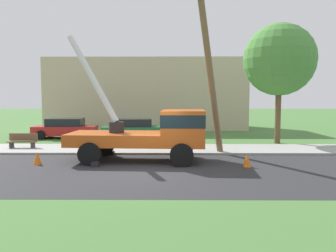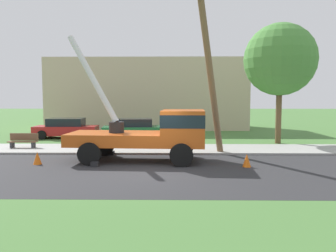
# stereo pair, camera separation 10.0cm
# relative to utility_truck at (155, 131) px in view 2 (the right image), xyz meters

# --- Properties ---
(ground_plane) EXTENTS (120.00, 120.00, 0.00)m
(ground_plane) POSITION_rel_utility_truck_xyz_m (-0.12, 9.84, -1.41)
(ground_plane) COLOR #477538
(road_asphalt) EXTENTS (80.00, 7.58, 0.01)m
(road_asphalt) POSITION_rel_utility_truck_xyz_m (-0.12, -2.16, -1.40)
(road_asphalt) COLOR #2B2B2D
(road_asphalt) RESTS_ON ground
(sidewalk_strip) EXTENTS (80.00, 3.31, 0.10)m
(sidewalk_strip) POSITION_rel_utility_truck_xyz_m (-0.12, 3.29, -1.36)
(sidewalk_strip) COLOR #9E9E99
(sidewalk_strip) RESTS_ON ground
(utility_truck) EXTENTS (6.75, 3.21, 5.98)m
(utility_truck) POSITION_rel_utility_truck_xyz_m (0.00, 0.00, 0.00)
(utility_truck) COLOR #C65119
(utility_truck) RESTS_ON ground
(leaning_utility_pole) EXTENTS (2.12, 2.34, 8.82)m
(leaning_utility_pole) POSITION_rel_utility_truck_xyz_m (2.60, 1.42, 3.12)
(leaning_utility_pole) COLOR brown
(leaning_utility_pole) RESTS_ON ground
(traffic_cone_ahead) EXTENTS (0.36, 0.36, 0.56)m
(traffic_cone_ahead) POSITION_rel_utility_truck_xyz_m (3.94, -1.31, -1.13)
(traffic_cone_ahead) COLOR orange
(traffic_cone_ahead) RESTS_ON ground
(traffic_cone_behind) EXTENTS (0.36, 0.36, 0.56)m
(traffic_cone_behind) POSITION_rel_utility_truck_xyz_m (-5.11, -0.87, -1.13)
(traffic_cone_behind) COLOR orange
(traffic_cone_behind) RESTS_ON ground
(parked_sedan_red) EXTENTS (4.47, 2.14, 1.42)m
(parked_sedan_red) POSITION_rel_utility_truck_xyz_m (-6.85, 8.69, -0.70)
(parked_sedan_red) COLOR #B21E1E
(parked_sedan_red) RESTS_ON ground
(parked_sedan_green) EXTENTS (4.54, 2.28, 1.42)m
(parked_sedan_green) POSITION_rel_utility_truck_xyz_m (-1.90, 8.36, -0.70)
(parked_sedan_green) COLOR #1E6638
(parked_sedan_green) RESTS_ON ground
(park_bench) EXTENTS (1.60, 0.45, 0.90)m
(park_bench) POSITION_rel_utility_truck_xyz_m (-7.61, 3.36, -0.95)
(park_bench) COLOR brown
(park_bench) RESTS_ON ground
(roadside_tree_near) EXTENTS (4.51, 4.51, 7.53)m
(roadside_tree_near) POSITION_rel_utility_truck_xyz_m (7.52, 6.08, 3.85)
(roadside_tree_near) COLOR brown
(roadside_tree_near) RESTS_ON ground
(lowrise_building_backdrop) EXTENTS (18.00, 6.00, 6.40)m
(lowrise_building_backdrop) POSITION_rel_utility_truck_xyz_m (-1.50, 16.88, 1.79)
(lowrise_building_backdrop) COLOR #C6B293
(lowrise_building_backdrop) RESTS_ON ground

